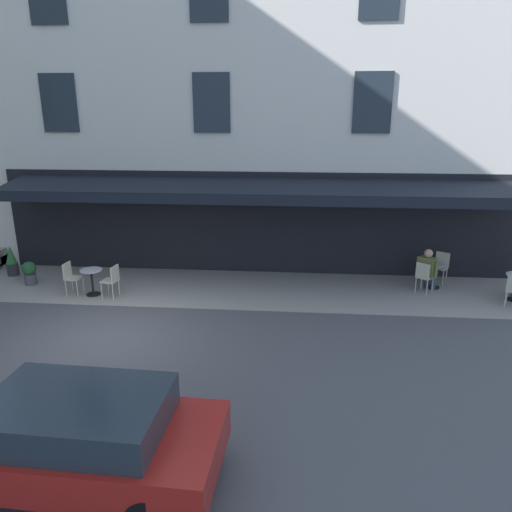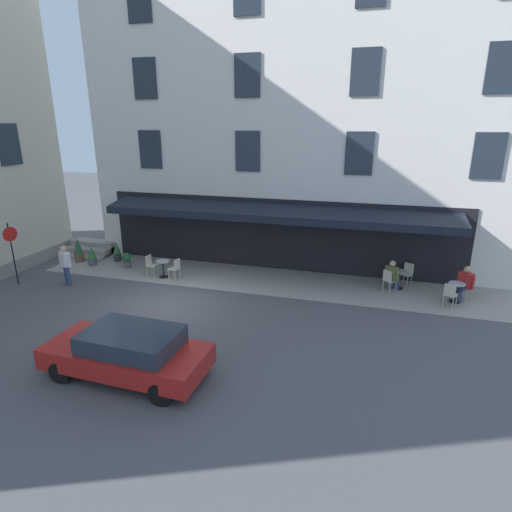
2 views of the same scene
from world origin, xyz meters
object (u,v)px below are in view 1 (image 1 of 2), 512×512
cafe_table_mid_terrace (92,278)px  potted_plant_entrance_right (12,261)px  cafe_chair_cream_near_door (441,264)px  cafe_chair_cream_back_row (112,278)px  cafe_chair_cream_corner_left (71,275)px  cafe_table_streetside (434,272)px  parked_car_red (70,436)px  cafe_chair_cream_facing_street (424,275)px  seated_companion_in_olive (428,269)px  potted_plant_mid_terrace (30,272)px

cafe_table_mid_terrace → potted_plant_entrance_right: bearing=-23.7°
cafe_table_mid_terrace → cafe_chair_cream_near_door: (-10.05, -1.95, 0.06)m
cafe_chair_cream_back_row → cafe_chair_cream_corner_left: bearing=-6.8°
cafe_table_streetside → parked_car_red: 10.88m
cafe_chair_cream_facing_street → cafe_chair_cream_near_door: 1.26m
cafe_chair_cream_back_row → cafe_table_streetside: 9.21m
cafe_chair_cream_facing_street → cafe_table_streetside: bearing=-130.7°
cafe_table_mid_terrace → parked_car_red: (-2.62, 6.84, 0.22)m
cafe_table_mid_terrace → cafe_chair_cream_corner_left: 0.63m
cafe_chair_cream_facing_street → seated_companion_in_olive: 0.26m
cafe_chair_cream_corner_left → cafe_chair_cream_back_row: 1.26m
potted_plant_mid_terrace → potted_plant_entrance_right: size_ratio=0.73×
parked_car_red → seated_companion_in_olive: bearing=-130.6°
cafe_chair_cream_facing_street → parked_car_red: parked_car_red is taller
cafe_chair_cream_facing_street → cafe_chair_cream_near_door: size_ratio=1.00×
cafe_chair_cream_near_door → seated_companion_in_olive: bearing=54.3°
cafe_chair_cream_near_door → seated_companion_in_olive: 1.06m
cafe_table_mid_terrace → potted_plant_entrance_right: potted_plant_entrance_right is taller
cafe_table_streetside → potted_plant_mid_terrace: bearing=3.7°
cafe_table_mid_terrace → cafe_chair_cream_corner_left: size_ratio=0.82×
cafe_chair_cream_corner_left → potted_plant_entrance_right: potted_plant_entrance_right is taller
cafe_chair_cream_near_door → potted_plant_mid_terrace: size_ratio=1.28×
cafe_chair_cream_back_row → potted_plant_mid_terrace: (2.83, -0.75, -0.16)m
cafe_chair_cream_near_door → potted_plant_entrance_right: (13.25, 0.54, -0.08)m
parked_car_red → cafe_chair_cream_back_row: bearing=-73.5°
cafe_chair_cream_corner_left → cafe_table_streetside: 10.43m
cafe_chair_cream_near_door → parked_car_red: bearing=49.8°
cafe_table_mid_terrace → cafe_table_streetside: bearing=-171.7°
cafe_chair_cream_back_row → parked_car_red: bearing=106.5°
potted_plant_mid_terrace → cafe_chair_cream_corner_left: bearing=159.0°
potted_plant_mid_terrace → parked_car_red: (-4.83, 7.50, 0.32)m
potted_plant_mid_terrace → parked_car_red: bearing=122.8°
cafe_chair_cream_back_row → cafe_chair_cream_facing_street: bearing=-173.2°
potted_plant_entrance_right → cafe_table_mid_terrace: bearing=156.3°
cafe_table_streetside → potted_plant_entrance_right: potted_plant_entrance_right is taller
cafe_chair_cream_facing_street → parked_car_red: (6.67, 7.78, 0.16)m
cafe_chair_cream_facing_street → parked_car_red: 10.25m
seated_companion_in_olive → potted_plant_mid_terrace: bearing=2.2°
potted_plant_entrance_right → seated_companion_in_olive: bearing=178.6°
potted_plant_entrance_right → cafe_table_streetside: bearing=-180.0°
cafe_table_streetside → potted_plant_entrance_right: size_ratio=0.78×
cafe_table_streetside → seated_companion_in_olive: bearing=49.3°
cafe_table_mid_terrace → cafe_chair_cream_facing_street: 9.34m
seated_companion_in_olive → parked_car_red: bearing=49.4°
cafe_table_streetside → cafe_chair_cream_corner_left: bearing=7.5°
cafe_chair_cream_corner_left → parked_car_red: 7.62m
seated_companion_in_olive → cafe_chair_cream_facing_street: bearing=49.3°
cafe_chair_cream_facing_street → cafe_chair_cream_near_door: same height
cafe_chair_cream_corner_left → cafe_table_streetside: size_ratio=1.21×
cafe_table_mid_terrace → potted_plant_mid_terrace: bearing=-16.6°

